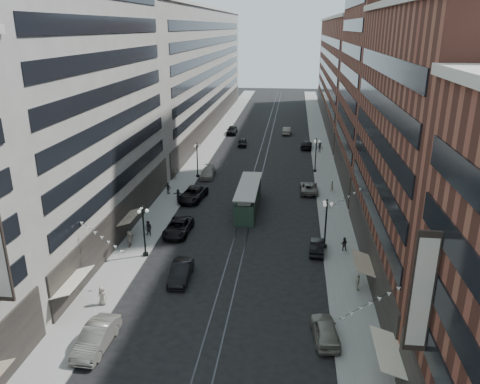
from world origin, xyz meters
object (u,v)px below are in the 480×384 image
at_px(car_4, 325,330).
at_px(lamppost_sw_mid, 197,159).
at_px(pedestrian_2, 148,228).
at_px(pedestrian_9, 320,147).
at_px(lamppost_se_mid, 316,154).
at_px(streetcar, 248,198).
at_px(pedestrian_8, 332,186).
at_px(pedestrian_extra_1, 130,238).
at_px(car_10, 317,246).
at_px(car_2, 178,227).
at_px(car_9, 232,130).
at_px(car_1, 96,337).
at_px(car_13, 242,142).
at_px(pedestrian_7, 344,244).
at_px(pedestrian_1, 102,296).
at_px(lamppost_se_far, 326,222).
at_px(car_14, 287,131).
at_px(lamppost_sw_far, 144,229).
at_px(car_5, 181,272).
at_px(car_11, 309,187).
at_px(pedestrian_5, 178,194).
at_px(pedestrian_extra_0, 168,188).
at_px(car_7, 193,194).
at_px(car_12, 306,145).
at_px(car_8, 208,173).
at_px(pedestrian_6, 175,174).
at_px(pedestrian_4, 358,282).

bearing_deg(car_4, lamppost_sw_mid, -71.69).
xyz_separation_m(pedestrian_2, pedestrian_9, (20.85, 39.66, 0.07)).
distance_m(lamppost_se_mid, streetcar, 19.80).
relative_size(car_4, pedestrian_8, 2.79).
bearing_deg(pedestrian_extra_1, car_10, -86.65).
bearing_deg(car_10, pedestrian_9, -88.13).
xyz_separation_m(car_2, car_9, (-0.76, 53.00, 0.10)).
bearing_deg(car_2, car_1, -91.38).
relative_size(car_13, pedestrian_7, 2.84).
distance_m(car_4, car_9, 72.39).
distance_m(pedestrian_1, car_13, 57.71).
bearing_deg(lamppost_se_far, car_14, 95.26).
relative_size(lamppost_sw_far, car_4, 1.19).
bearing_deg(car_5, car_11, 62.51).
distance_m(pedestrian_1, car_9, 68.12).
xyz_separation_m(pedestrian_1, pedestrian_5, (0.31, 25.64, -0.08)).
distance_m(pedestrian_2, pedestrian_extra_0, 13.94).
height_order(streetcar, pedestrian_7, streetcar).
height_order(car_11, car_13, car_11).
bearing_deg(pedestrian_8, lamppost_sw_far, 8.59).
distance_m(streetcar, car_7, 8.27).
relative_size(pedestrian_1, pedestrian_9, 0.88).
height_order(car_5, pedestrian_8, pedestrian_8).
distance_m(car_2, pedestrian_8, 24.57).
bearing_deg(streetcar, car_11, 43.23).
xyz_separation_m(car_2, pedestrian_8, (18.41, 16.26, 0.19)).
bearing_deg(pedestrian_5, pedestrian_1, -85.72).
xyz_separation_m(car_5, pedestrian_8, (15.71, 26.32, 0.17)).
xyz_separation_m(lamppost_se_far, car_9, (-17.17, 54.98, -2.20)).
bearing_deg(lamppost_se_mid, car_7, -138.76).
relative_size(lamppost_se_far, car_12, 1.07).
bearing_deg(car_14, lamppost_se_mid, 101.01).
distance_m(lamppost_se_mid, car_2, 30.84).
bearing_deg(car_14, car_7, 75.26).
bearing_deg(pedestrian_9, lamppost_sw_far, -122.10).
bearing_deg(car_13, pedestrian_8, -62.52).
height_order(lamppost_se_mid, pedestrian_extra_0, lamppost_se_mid).
height_order(lamppost_sw_mid, car_13, lamppost_sw_mid).
height_order(car_5, car_11, car_5).
distance_m(lamppost_sw_mid, streetcar, 15.57).
distance_m(car_8, pedestrian_7, 30.44).
distance_m(car_5, pedestrian_6, 30.97).
bearing_deg(pedestrian_2, pedestrian_4, -3.26).
distance_m(lamppost_se_far, pedestrian_7, 3.00).
distance_m(lamppost_sw_mid, pedestrian_7, 31.16).
xyz_separation_m(car_10, car_11, (-0.43, 18.97, 0.05)).
bearing_deg(car_7, pedestrian_1, -87.26).
xyz_separation_m(car_9, car_10, (16.37, -55.92, -0.21)).
height_order(car_10, car_14, car_14).
relative_size(lamppost_se_far, pedestrian_6, 3.63).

